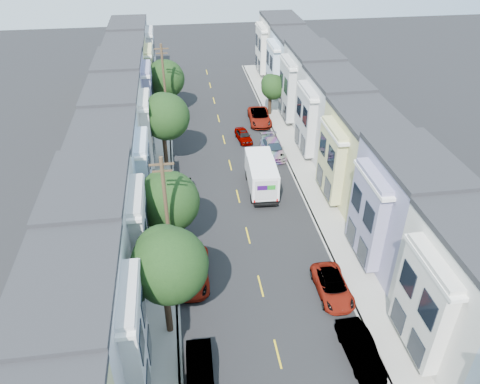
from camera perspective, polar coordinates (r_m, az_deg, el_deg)
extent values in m
plane|color=black|center=(34.84, 2.53, -11.39)|extent=(160.00, 160.00, 0.00)
cube|color=black|center=(46.59, -0.75, 1.49)|extent=(12.00, 70.00, 0.02)
cube|color=gray|center=(46.30, -8.19, 0.99)|extent=(0.30, 70.00, 0.15)
cube|color=gray|center=(47.58, 6.50, 2.09)|extent=(0.30, 70.00, 0.15)
cube|color=gray|center=(46.34, -9.80, 0.87)|extent=(2.60, 70.00, 0.15)
cube|color=gray|center=(47.90, 8.01, 2.19)|extent=(2.60, 70.00, 0.15)
cube|color=gold|center=(46.59, -0.75, 1.48)|extent=(0.12, 70.00, 0.01)
cube|color=#C4C280|center=(46.73, -14.43, 0.43)|extent=(5.00, 70.00, 8.50)
cube|color=#C4C280|center=(49.06, 12.29, 2.41)|extent=(5.00, 70.00, 8.50)
cylinder|color=black|center=(30.84, -8.79, -13.97)|extent=(0.44, 0.44, 4.00)
sphere|color=#274A19|center=(28.29, -8.80, -8.87)|extent=(4.70, 4.70, 4.70)
cylinder|color=black|center=(37.35, -8.88, -5.20)|extent=(0.44, 0.44, 3.00)
sphere|color=#274A19|center=(35.50, -8.83, -1.17)|extent=(4.70, 4.70, 4.70)
cylinder|color=black|center=(48.84, -9.11, 5.21)|extent=(0.44, 0.44, 3.83)
sphere|color=#274A19|center=(47.30, -9.12, 9.05)|extent=(4.70, 4.70, 4.70)
cylinder|color=black|center=(61.37, -9.17, 10.69)|extent=(0.44, 0.44, 2.95)
sphere|color=#274A19|center=(60.27, -9.14, 13.45)|extent=(4.70, 4.70, 4.70)
cylinder|color=black|center=(60.45, 3.64, 10.50)|extent=(0.44, 0.44, 2.59)
sphere|color=#274A19|center=(59.64, 4.01, 12.63)|extent=(3.10, 3.10, 3.10)
cylinder|color=#42301E|center=(32.76, -8.82, -3.66)|extent=(0.26, 0.26, 10.00)
cube|color=#42301E|center=(30.27, -9.55, 3.35)|extent=(1.60, 0.12, 0.12)
cylinder|color=#42301E|center=(55.88, -9.15, 12.32)|extent=(0.26, 0.26, 10.00)
cube|color=#42301E|center=(54.46, -9.58, 16.84)|extent=(1.60, 0.12, 0.12)
cube|color=white|center=(43.35, 2.84, 1.78)|extent=(2.46, 4.41, 2.41)
cube|color=white|center=(46.14, 2.11, 3.73)|extent=(2.46, 2.05, 2.22)
cube|color=black|center=(44.82, 2.58, 0.93)|extent=(2.26, 6.33, 0.25)
cube|color=#2D0A51|center=(41.30, 2.92, 0.51)|extent=(0.92, 0.04, 0.45)
cube|color=#198C1E|center=(41.45, 4.04, 0.60)|extent=(0.72, 0.04, 0.45)
cylinder|color=black|center=(42.95, 1.63, -0.81)|extent=(0.29, 0.92, 0.92)
cylinder|color=black|center=(43.33, 4.52, -0.58)|extent=(0.29, 0.92, 0.92)
cylinder|color=black|center=(46.39, 0.79, 2.00)|extent=(0.29, 0.92, 0.92)
cylinder|color=black|center=(46.74, 3.48, 2.19)|extent=(0.29, 0.92, 0.92)
imported|color=black|center=(53.95, 0.42, 6.89)|extent=(1.90, 3.94, 1.23)
imported|color=#0E1B3E|center=(29.24, -4.90, -21.08)|extent=(1.64, 4.39, 1.45)
imported|color=silver|center=(34.97, -5.90, -9.66)|extent=(2.80, 5.58, 1.52)
imported|color=#3F0816|center=(44.11, -6.70, 0.18)|extent=(1.29, 3.67, 1.22)
imported|color=#2E2F34|center=(30.99, 14.42, -18.08)|extent=(1.80, 4.55, 1.49)
imported|color=silver|center=(34.44, 11.20, -11.25)|extent=(2.23, 4.80, 1.33)
imported|color=black|center=(51.02, 4.04, 5.37)|extent=(2.24, 5.13, 1.53)
imported|color=black|center=(58.36, 2.39, 9.13)|extent=(2.86, 5.67, 1.54)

